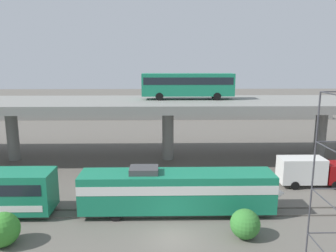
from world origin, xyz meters
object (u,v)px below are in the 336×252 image
object	(u,v)px
parked_car_0	(217,107)
parked_car_5	(152,108)
transit_bus_on_overpass	(188,84)
parked_car_4	(274,107)
service_truck_west	(309,171)
train_locomotive	(187,189)
parked_car_1	(90,106)
parked_car_2	(69,106)
parked_car_3	(174,108)

from	to	relation	value
parked_car_0	parked_car_5	size ratio (longest dim) A/B	1.08
transit_bus_on_overpass	parked_car_0	world-z (taller)	transit_bus_on_overpass
parked_car_4	service_truck_west	bearing A→B (deg)	-104.42
train_locomotive	service_truck_west	size ratio (longest dim) A/B	2.57
parked_car_4	parked_car_1	bearing A→B (deg)	177.77
parked_car_1	parked_car_0	bearing A→B (deg)	175.21
parked_car_1	parked_car_4	bearing A→B (deg)	177.77
parked_car_2	parked_car_4	distance (m)	49.50
parked_car_4	parked_car_2	bearing A→B (deg)	178.51
train_locomotive	parked_car_4	distance (m)	57.22
transit_bus_on_overpass	parked_car_3	size ratio (longest dim) A/B	2.66
parked_car_3	parked_car_5	xyz separation A→B (m)	(-5.16, -0.96, -0.00)
transit_bus_on_overpass	parked_car_1	xyz separation A→B (m)	(-20.90, 36.28, -7.91)
parked_car_3	parked_car_5	world-z (taller)	same
parked_car_2	parked_car_5	size ratio (longest dim) A/B	1.02
parked_car_1	parked_car_3	world-z (taller)	same
train_locomotive	parked_car_4	size ratio (longest dim) A/B	4.21
transit_bus_on_overpass	service_truck_west	xyz separation A→B (m)	(12.02, -10.78, -8.34)
parked_car_0	parked_car_4	bearing A→B (deg)	3.40
train_locomotive	parked_car_0	xyz separation A→B (m)	(11.07, 50.63, -0.12)
parked_car_2	parked_car_5	xyz separation A→B (m)	(20.06, -3.51, 0.00)
parked_car_4	parked_car_5	world-z (taller)	same
parked_car_1	parked_car_2	bearing A→B (deg)	5.31
parked_car_0	parked_car_5	distance (m)	15.52
train_locomotive	parked_car_2	xyz separation A→B (m)	(-24.45, 52.74, -0.12)
transit_bus_on_overpass	parked_car_4	bearing A→B (deg)	55.57
train_locomotive	service_truck_west	bearing A→B (deg)	24.62
parked_car_0	service_truck_west	bearing A→B (deg)	-87.03
parked_car_1	parked_car_4	world-z (taller)	same
service_truck_west	parked_car_1	world-z (taller)	service_truck_west
service_truck_west	parked_car_1	distance (m)	57.44
parked_car_3	train_locomotive	bearing A→B (deg)	89.11
parked_car_2	parked_car_4	size ratio (longest dim) A/B	1.04
train_locomotive	service_truck_west	distance (m)	14.72
train_locomotive	parked_car_4	bearing A→B (deg)	64.06
service_truck_west	parked_car_5	bearing A→B (deg)	112.39
parked_car_0	parked_car_1	size ratio (longest dim) A/B	1.01
parked_car_5	parked_car_4	bearing A→B (deg)	4.32
parked_car_1	parked_car_5	xyz separation A→B (m)	(15.16, -3.96, -0.00)
transit_bus_on_overpass	parked_car_5	world-z (taller)	transit_bus_on_overpass
parked_car_3	parked_car_5	size ratio (longest dim) A/B	1.07
service_truck_west	train_locomotive	bearing A→B (deg)	-155.38
parked_car_0	train_locomotive	bearing A→B (deg)	-102.33
parked_car_3	parked_car_4	size ratio (longest dim) A/B	1.09
service_truck_west	parked_car_2	world-z (taller)	service_truck_west
parked_car_5	parked_car_0	bearing A→B (deg)	5.15
parked_car_2	parked_car_1	bearing A→B (deg)	5.31
parked_car_2	parked_car_5	bearing A→B (deg)	-9.91
train_locomotive	parked_car_1	world-z (taller)	train_locomotive
train_locomotive	transit_bus_on_overpass	bearing A→B (deg)	85.43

